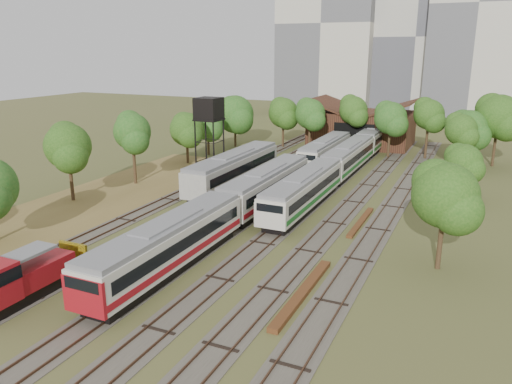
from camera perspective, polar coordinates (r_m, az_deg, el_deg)
The scene contains 18 objects.
ground at distance 33.88m, azimuth -9.81°, elevation -11.34°, with size 240.00×240.00×0.00m, color #475123.
dry_grass_patch at distance 50.58m, azimuth -21.70°, elevation -2.90°, with size 14.00×60.00×0.04m, color brown.
tracks at distance 54.98m, azimuth 4.35°, elevation -0.28°, with size 24.60×80.00×0.19m.
railcar_red_set at distance 43.31m, azimuth -3.44°, elevation -2.14°, with size 2.99×34.58×3.70m.
railcar_green_set at distance 65.79m, azimuth 10.52°, elevation 3.88°, with size 2.91×52.08×3.59m.
railcar_rear at distance 69.59m, azimuth 7.93°, elevation 4.61°, with size 2.83×16.08×3.50m.
shunter_locomotive at distance 35.08m, azimuth -25.60°, elevation -9.00°, with size 2.49×8.10×3.26m.
old_grey_coach at distance 57.23m, azimuth -2.53°, elevation 2.61°, with size 3.21×18.00×3.98m.
water_tower at distance 59.64m, azimuth -5.41°, elevation 9.19°, with size 2.88×2.88×9.99m.
rail_pile_near at distance 33.28m, azimuth 5.36°, elevation -11.36°, with size 0.68×10.27×0.34m, color brown.
rail_pile_far at distance 46.93m, azimuth 11.88°, elevation -3.36°, with size 0.53×8.48×0.28m, color brown.
maintenance_shed at distance 85.50m, azimuth 11.99°, elevation 7.26°, with size 16.45×11.55×7.58m.
tree_band_left at distance 56.01m, azimuth -18.23°, elevation 4.73°, with size 8.30×53.54×8.39m.
tree_band_far at distance 76.32m, azimuth 11.89°, elevation 8.46°, with size 44.47×10.22×9.70m.
tree_band_right at distance 51.74m, azimuth 21.94°, elevation 3.33°, with size 5.07×37.42×7.89m.
tower_left at distance 124.84m, azimuth 8.56°, elevation 18.42°, with size 22.00×16.00×42.00m, color beige.
tower_centre at distance 125.54m, azimuth 18.34°, elevation 16.43°, with size 20.00×18.00×36.00m, color beige.
tower_right at distance 116.92m, azimuth 24.26°, elevation 18.90°, with size 18.00×16.00×48.00m, color beige.
Camera 1 is at (17.50, -24.55, 15.44)m, focal length 35.00 mm.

